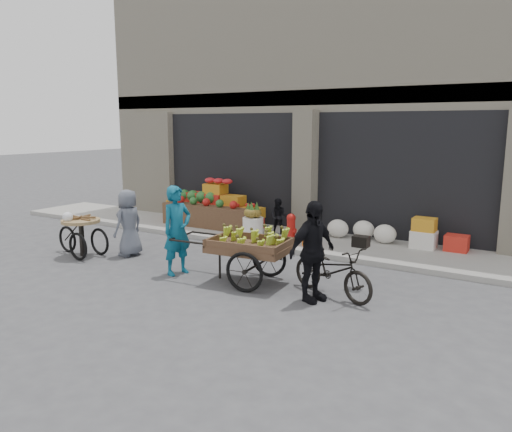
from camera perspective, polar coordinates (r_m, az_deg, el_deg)
The scene contains 15 objects.
ground at distance 9.37m, azimuth -8.21°, elevation -7.83°, with size 80.00×80.00×0.00m, color #424244.
sidewalk at distance 12.64m, azimuth 3.75°, elevation -2.63°, with size 18.00×2.20×0.12m, color gray.
building at distance 15.91m, azimuth 10.71°, elevation 11.91°, with size 14.00×6.45×7.00m.
fruit_display at distance 14.06m, azimuth -4.65°, elevation 1.23°, with size 3.10×1.12×1.24m.
pineapple_bin at distance 12.52m, azimuth -0.34°, elevation -1.29°, with size 0.52×0.52×0.50m, color silver.
fire_hydrant at distance 11.92m, azimuth 4.02°, elevation -1.27°, with size 0.22×0.22×0.71m.
orange_bucket at distance 11.70m, azimuth 6.07°, elevation -2.69°, with size 0.32×0.32×0.30m, color orange.
right_bay_goods at distance 12.18m, azimuth 16.06°, elevation -1.86°, with size 3.35×0.60×0.70m.
seated_person at distance 12.79m, azimuth 2.61°, elevation -0.07°, with size 0.45×0.35×0.93m, color black.
banana_cart at distance 9.23m, azimuth -1.06°, elevation -3.16°, with size 2.55×1.23×1.03m.
vendor_woman at distance 9.86m, azimuth -9.00°, elevation -1.63°, with size 0.64×0.42×1.76m, color #0F5774.
tricycle_cart at distance 11.80m, azimuth -19.35°, elevation -1.66°, with size 1.44×0.90×0.95m.
vendor_grey at distance 11.48m, azimuth -14.36°, elevation -0.77°, with size 0.73×0.48×1.50m, color slate.
bicycle at distance 8.69m, azimuth 8.73°, elevation -6.19°, with size 0.60×1.72×0.90m, color black.
cyclist at distance 8.31m, azimuth 6.45°, elevation -4.05°, with size 1.00×0.41×1.70m, color black.
Camera 1 is at (5.75, -6.79, 2.93)m, focal length 35.00 mm.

